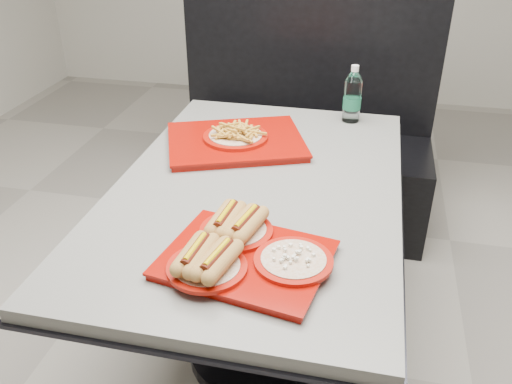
% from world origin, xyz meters
% --- Properties ---
extents(ground, '(6.00, 6.00, 0.00)m').
position_xyz_m(ground, '(0.00, 0.00, 0.00)').
color(ground, gray).
rests_on(ground, ground).
extents(diner_table, '(0.92, 1.42, 0.75)m').
position_xyz_m(diner_table, '(0.00, 0.00, 0.58)').
color(diner_table, black).
rests_on(diner_table, ground).
extents(booth_bench, '(1.30, 0.57, 1.35)m').
position_xyz_m(booth_bench, '(0.00, 1.09, 0.40)').
color(booth_bench, black).
rests_on(booth_bench, ground).
extents(tray_near, '(0.46, 0.39, 0.09)m').
position_xyz_m(tray_near, '(0.04, -0.41, 0.78)').
color(tray_near, '#8B0A03').
rests_on(tray_near, diner_table).
extents(tray_far, '(0.59, 0.53, 0.10)m').
position_xyz_m(tray_far, '(-0.14, 0.28, 0.78)').
color(tray_far, '#8B0A03').
rests_on(tray_far, diner_table).
extents(water_bottle, '(0.07, 0.07, 0.23)m').
position_xyz_m(water_bottle, '(0.25, 0.61, 0.85)').
color(water_bottle, silver).
rests_on(water_bottle, diner_table).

